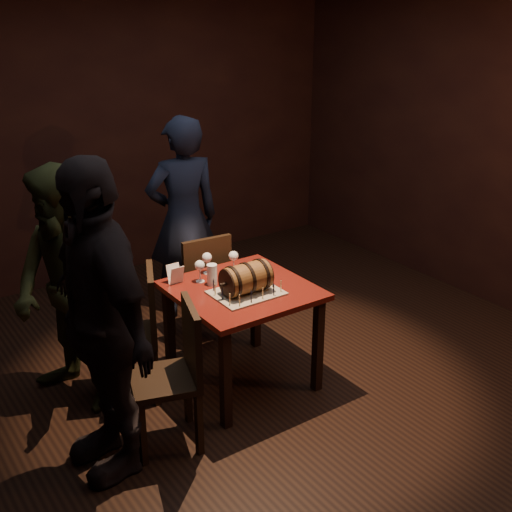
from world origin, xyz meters
name	(u,v)px	position (x,y,z in m)	size (l,w,h in m)	color
room_shell	(258,195)	(0.00, 0.00, 1.40)	(5.04, 5.04, 2.80)	black
pub_table	(242,302)	(-0.12, 0.03, 0.64)	(0.90, 0.90, 0.75)	#490F0C
cake_board	(246,293)	(-0.14, -0.06, 0.76)	(0.45, 0.35, 0.01)	gray
barrel_cake	(246,278)	(-0.14, -0.06, 0.86)	(0.37, 0.22, 0.22)	brown
birthday_candles	(246,287)	(-0.14, -0.06, 0.80)	(0.40, 0.30, 0.09)	#EEDE8E
wine_glass_left	(200,266)	(-0.30, 0.28, 0.87)	(0.07, 0.07, 0.16)	silver
wine_glass_mid	(207,258)	(-0.18, 0.38, 0.87)	(0.07, 0.07, 0.16)	silver
wine_glass_right	(234,257)	(-0.01, 0.30, 0.87)	(0.07, 0.07, 0.16)	silver
pint_of_ale	(212,275)	(-0.25, 0.19, 0.82)	(0.07, 0.07, 0.15)	silver
menu_card	(175,275)	(-0.45, 0.36, 0.81)	(0.10, 0.05, 0.13)	white
chair_back	(202,284)	(-0.05, 0.69, 0.52)	(0.43, 0.43, 0.93)	black
chair_left_rear	(139,327)	(-0.77, 0.32, 0.52)	(0.53, 0.53, 0.93)	black
chair_left_front	(177,368)	(-0.81, -0.29, 0.52)	(0.50, 0.50, 0.93)	black
person_back	(183,219)	(0.11, 1.25, 0.87)	(0.64, 0.42, 1.74)	black
person_left_rear	(68,291)	(-1.17, 0.48, 0.83)	(0.81, 0.63, 1.66)	#3A4221
person_left_front	(100,321)	(-1.23, -0.24, 0.94)	(1.10, 0.46, 1.88)	black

